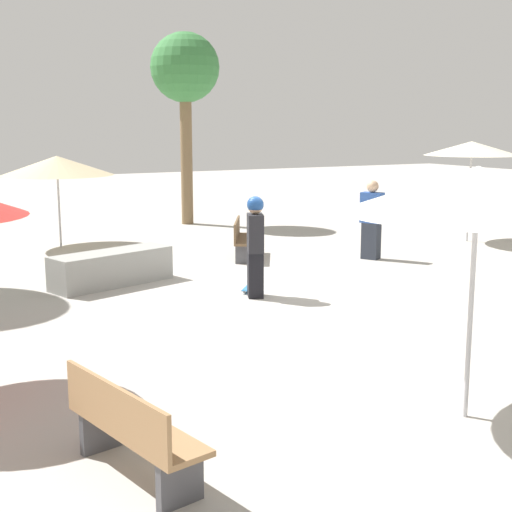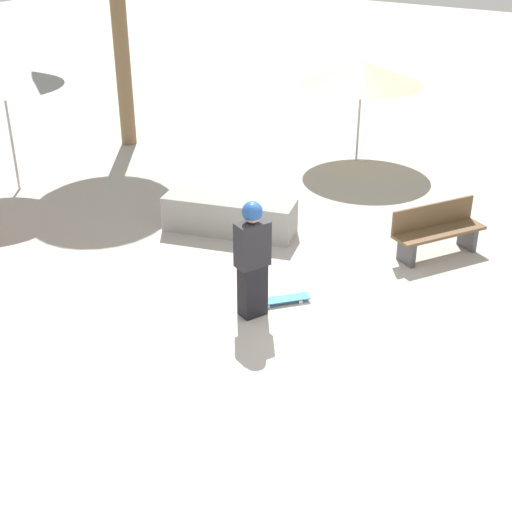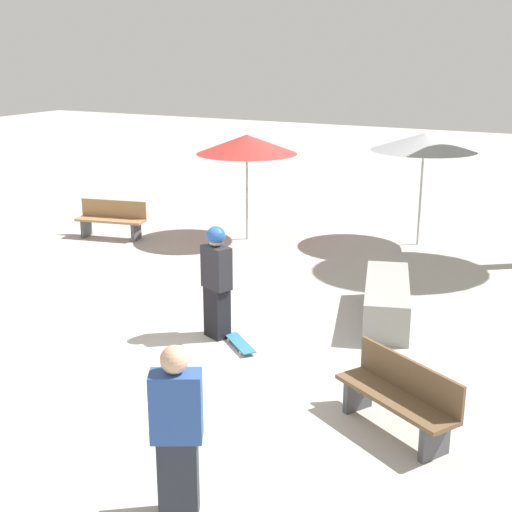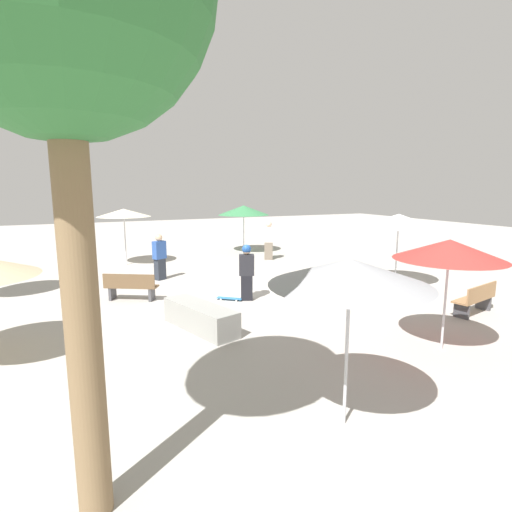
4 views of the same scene
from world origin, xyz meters
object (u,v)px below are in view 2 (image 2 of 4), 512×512
at_px(shade_umbrella_grey, 1,76).
at_px(skater_main, 252,256).
at_px(concrete_ledge, 229,215).
at_px(skateboard, 283,299).
at_px(bench_far, 437,231).
at_px(shade_umbrella_tan, 362,72).

bearing_deg(shade_umbrella_grey, skater_main, -101.16).
xyz_separation_m(skater_main, concrete_ledge, (2.05, 1.88, -0.62)).
bearing_deg(shade_umbrella_grey, skateboard, -96.74).
relative_size(bench_far, shade_umbrella_tan, 0.61).
bearing_deg(skateboard, shade_umbrella_tan, 57.56).
xyz_separation_m(bench_far, shade_umbrella_grey, (-1.93, 7.99, 1.84)).
relative_size(shade_umbrella_tan, shade_umbrella_grey, 1.07).
height_order(skateboard, bench_far, bench_far).
relative_size(skateboard, shade_umbrella_tan, 0.28).
height_order(skater_main, shade_umbrella_grey, shade_umbrella_grey).
xyz_separation_m(concrete_ledge, bench_far, (1.18, -3.31, 0.11)).
relative_size(concrete_ledge, shade_umbrella_tan, 0.90).
height_order(concrete_ledge, shade_umbrella_tan, shade_umbrella_tan).
distance_m(skater_main, skateboard, 1.02).
bearing_deg(shade_umbrella_tan, shade_umbrella_grey, 138.09).
xyz_separation_m(bench_far, shade_umbrella_tan, (3.43, 3.17, 1.51)).
distance_m(skater_main, bench_far, 3.57).
bearing_deg(shade_umbrella_tan, skateboard, -162.60).
distance_m(skater_main, concrete_ledge, 2.85).
relative_size(skater_main, shade_umbrella_grey, 0.70).
height_order(skateboard, concrete_ledge, concrete_ledge).
xyz_separation_m(skater_main, bench_far, (3.23, -1.43, -0.50)).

